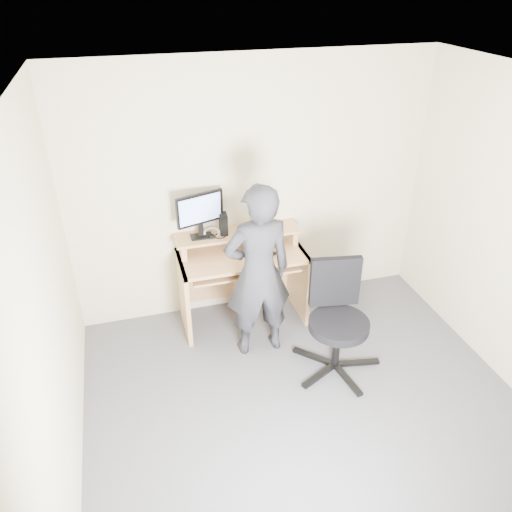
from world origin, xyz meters
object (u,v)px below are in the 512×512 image
monitor (200,212)px  person (258,273)px  office_chair (337,314)px  desk (240,268)px

monitor → person: 0.80m
office_chair → person: size_ratio=0.60×
desk → office_chair: 1.12m
desk → office_chair: size_ratio=1.22×
monitor → office_chair: bearing=-63.3°
monitor → person: person is taller
monitor → desk: bearing=-27.4°
desk → person: bearing=-87.6°
office_chair → person: bearing=156.4°
desk → person: size_ratio=0.73×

